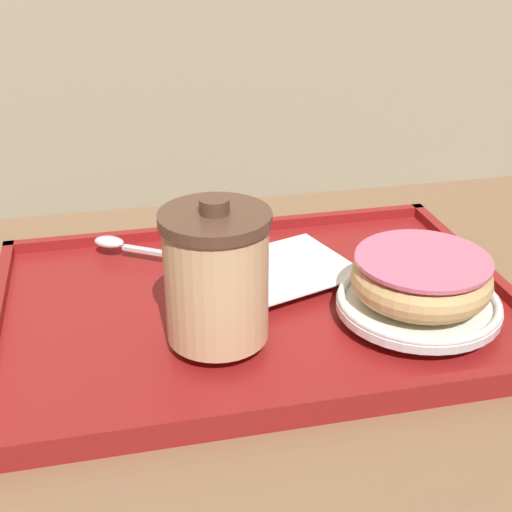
% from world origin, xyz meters
% --- Properties ---
extents(cafe_table, '(1.07, 0.65, 0.73)m').
position_xyz_m(cafe_table, '(0.00, 0.00, 0.58)').
color(cafe_table, '#846042').
rests_on(cafe_table, ground_plane).
extents(serving_tray, '(0.51, 0.35, 0.02)m').
position_xyz_m(serving_tray, '(0.03, 0.02, 0.74)').
color(serving_tray, maroon).
rests_on(serving_tray, cafe_table).
extents(napkin_paper, '(0.17, 0.15, 0.00)m').
position_xyz_m(napkin_paper, '(0.07, 0.07, 0.75)').
color(napkin_paper, white).
rests_on(napkin_paper, serving_tray).
extents(coffee_cup_front, '(0.09, 0.09, 0.13)m').
position_xyz_m(coffee_cup_front, '(-0.02, -0.04, 0.81)').
color(coffee_cup_front, '#E0B784').
rests_on(coffee_cup_front, serving_tray).
extents(plate_with_chocolate_donut, '(0.15, 0.15, 0.01)m').
position_xyz_m(plate_with_chocolate_donut, '(0.17, -0.04, 0.76)').
color(plate_with_chocolate_donut, white).
rests_on(plate_with_chocolate_donut, serving_tray).
extents(donut_chocolate_glazed, '(0.13, 0.13, 0.04)m').
position_xyz_m(donut_chocolate_glazed, '(0.17, -0.04, 0.79)').
color(donut_chocolate_glazed, '#DBB270').
rests_on(donut_chocolate_glazed, plate_with_chocolate_donut).
extents(spoon, '(0.15, 0.10, 0.01)m').
position_xyz_m(spoon, '(-0.08, 0.15, 0.76)').
color(spoon, silver).
rests_on(spoon, serving_tray).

